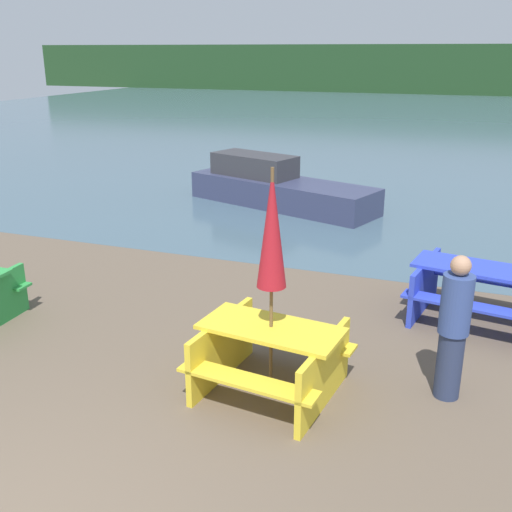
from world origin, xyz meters
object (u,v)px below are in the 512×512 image
at_px(boat, 276,187).
at_px(person, 453,328).
at_px(umbrella_crimson, 272,230).
at_px(picnic_table_blue, 484,290).
at_px(picnic_table_yellow, 271,354).

bearing_deg(boat, person, -40.63).
xyz_separation_m(umbrella_crimson, person, (1.82, 0.56, -1.04)).
height_order(picnic_table_blue, person, person).
height_order(umbrella_crimson, person, umbrella_crimson).
bearing_deg(umbrella_crimson, boat, 107.95).
height_order(picnic_table_yellow, umbrella_crimson, umbrella_crimson).
distance_m(picnic_table_yellow, picnic_table_blue, 3.42).
relative_size(picnic_table_yellow, umbrella_crimson, 0.67).
distance_m(picnic_table_yellow, person, 1.94).
relative_size(picnic_table_yellow, picnic_table_blue, 0.79).
bearing_deg(umbrella_crimson, person, 17.23).
distance_m(boat, person, 8.62).
xyz_separation_m(picnic_table_blue, person, (-0.33, -2.09, 0.33)).
bearing_deg(picnic_table_blue, boat, 131.69).
bearing_deg(picnic_table_yellow, boat, 107.95).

